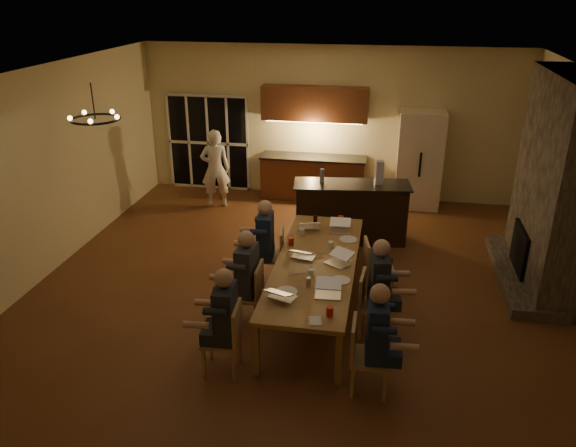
% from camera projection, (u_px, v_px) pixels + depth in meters
% --- Properties ---
extents(floor, '(9.00, 9.00, 0.00)m').
position_uv_depth(floor, '(293.00, 296.00, 8.43)').
color(floor, brown).
rests_on(floor, ground).
extents(back_wall, '(8.00, 0.04, 3.20)m').
position_uv_depth(back_wall, '(330.00, 123.00, 11.89)').
color(back_wall, beige).
rests_on(back_wall, ground).
extents(left_wall, '(0.04, 9.00, 3.20)m').
position_uv_depth(left_wall, '(32.00, 179.00, 8.47)').
color(left_wall, beige).
rests_on(left_wall, ground).
extents(ceiling, '(8.00, 9.00, 0.04)m').
position_uv_depth(ceiling, '(294.00, 77.00, 7.16)').
color(ceiling, white).
rests_on(ceiling, back_wall).
extents(french_doors, '(1.86, 0.08, 2.10)m').
position_uv_depth(french_doors, '(209.00, 143.00, 12.51)').
color(french_doors, black).
rests_on(french_doors, ground).
extents(fireplace, '(0.58, 2.50, 3.20)m').
position_uv_depth(fireplace, '(554.00, 184.00, 8.27)').
color(fireplace, '#675A51').
rests_on(fireplace, ground).
extents(kitchenette, '(2.24, 0.68, 2.40)m').
position_uv_depth(kitchenette, '(314.00, 145.00, 11.80)').
color(kitchenette, brown).
rests_on(kitchenette, ground).
extents(refrigerator, '(0.90, 0.68, 2.00)m').
position_uv_depth(refrigerator, '(420.00, 160.00, 11.47)').
color(refrigerator, beige).
rests_on(refrigerator, ground).
extents(dining_table, '(1.10, 3.30, 0.75)m').
position_uv_depth(dining_table, '(315.00, 285.00, 7.96)').
color(dining_table, '#A38241').
rests_on(dining_table, ground).
extents(bar_island, '(2.11, 0.93, 1.08)m').
position_uv_depth(bar_island, '(351.00, 212.00, 10.07)').
color(bar_island, black).
rests_on(bar_island, ground).
extents(chair_left_near, '(0.47, 0.47, 0.89)m').
position_uv_depth(chair_left_near, '(221.00, 338.00, 6.66)').
color(chair_left_near, tan).
rests_on(chair_left_near, ground).
extents(chair_left_mid, '(0.45, 0.45, 0.89)m').
position_uv_depth(chair_left_mid, '(245.00, 294.00, 7.61)').
color(chair_left_mid, tan).
rests_on(chair_left_mid, ground).
extents(chair_left_far, '(0.50, 0.50, 0.89)m').
position_uv_depth(chair_left_far, '(269.00, 256.00, 8.67)').
color(chair_left_far, tan).
rests_on(chair_left_far, ground).
extents(chair_right_near, '(0.44, 0.44, 0.89)m').
position_uv_depth(chair_right_near, '(370.00, 357.00, 6.32)').
color(chair_right_near, tan).
rests_on(chair_right_near, ground).
extents(chair_right_mid, '(0.47, 0.47, 0.89)m').
position_uv_depth(chair_right_mid, '(376.00, 306.00, 7.32)').
color(chair_right_mid, tan).
rests_on(chair_right_mid, ground).
extents(chair_right_far, '(0.51, 0.51, 0.89)m').
position_uv_depth(chair_right_far, '(379.00, 269.00, 8.27)').
color(chair_right_far, tan).
rests_on(chair_right_far, ground).
extents(person_left_near, '(0.64, 0.64, 1.38)m').
position_uv_depth(person_left_near, '(226.00, 322.00, 6.54)').
color(person_left_near, '#25282F').
rests_on(person_left_near, ground).
extents(person_right_near, '(0.63, 0.63, 1.38)m').
position_uv_depth(person_right_near, '(377.00, 339.00, 6.22)').
color(person_right_near, '#1C2A46').
rests_on(person_right_near, ground).
extents(person_left_mid, '(0.64, 0.64, 1.38)m').
position_uv_depth(person_left_mid, '(247.00, 278.00, 7.51)').
color(person_left_mid, '#35393E').
rests_on(person_left_mid, ground).
extents(person_right_mid, '(0.68, 0.68, 1.38)m').
position_uv_depth(person_right_mid, '(379.00, 288.00, 7.26)').
color(person_right_mid, '#25282F').
rests_on(person_right_mid, ground).
extents(person_left_far, '(0.64, 0.64, 1.38)m').
position_uv_depth(person_left_far, '(265.00, 243.00, 8.53)').
color(person_left_far, '#1C2A46').
rests_on(person_left_far, ground).
extents(standing_person, '(0.69, 0.56, 1.64)m').
position_uv_depth(standing_person, '(215.00, 169.00, 11.52)').
color(standing_person, white).
rests_on(standing_person, ground).
extents(chandelier, '(0.63, 0.63, 0.03)m').
position_uv_depth(chandelier, '(95.00, 119.00, 7.06)').
color(chandelier, black).
rests_on(chandelier, ceiling).
extents(laptop_a, '(0.40, 0.37, 0.23)m').
position_uv_depth(laptop_a, '(283.00, 289.00, 6.89)').
color(laptop_a, silver).
rests_on(laptop_a, dining_table).
extents(laptop_b, '(0.33, 0.30, 0.23)m').
position_uv_depth(laptop_b, '(328.00, 288.00, 6.92)').
color(laptop_b, silver).
rests_on(laptop_b, dining_table).
extents(laptop_c, '(0.37, 0.34, 0.23)m').
position_uv_depth(laptop_c, '(304.00, 250.00, 7.92)').
color(laptop_c, silver).
rests_on(laptop_c, dining_table).
extents(laptop_d, '(0.42, 0.41, 0.23)m').
position_uv_depth(laptop_d, '(337.00, 257.00, 7.71)').
color(laptop_d, silver).
rests_on(laptop_d, dining_table).
extents(laptop_e, '(0.38, 0.35, 0.23)m').
position_uv_depth(laptop_e, '(309.00, 221.00, 8.87)').
color(laptop_e, silver).
rests_on(laptop_e, dining_table).
extents(laptop_f, '(0.33, 0.29, 0.23)m').
position_uv_depth(laptop_f, '(340.00, 225.00, 8.71)').
color(laptop_f, silver).
rests_on(laptop_f, dining_table).
extents(mug_front, '(0.08, 0.08, 0.10)m').
position_uv_depth(mug_front, '(311.00, 273.00, 7.41)').
color(mug_front, white).
rests_on(mug_front, dining_table).
extents(mug_mid, '(0.08, 0.08, 0.10)m').
position_uv_depth(mug_mid, '(331.00, 245.00, 8.21)').
color(mug_mid, white).
rests_on(mug_mid, dining_table).
extents(mug_back, '(0.09, 0.09, 0.10)m').
position_uv_depth(mug_back, '(302.00, 232.00, 8.64)').
color(mug_back, white).
rests_on(mug_back, dining_table).
extents(redcup_near, '(0.08, 0.08, 0.12)m').
position_uv_depth(redcup_near, '(330.00, 312.00, 6.52)').
color(redcup_near, red).
rests_on(redcup_near, dining_table).
extents(redcup_mid, '(0.08, 0.08, 0.12)m').
position_uv_depth(redcup_mid, '(291.00, 241.00, 8.30)').
color(redcup_mid, red).
rests_on(redcup_mid, dining_table).
extents(redcup_far, '(0.10, 0.10, 0.12)m').
position_uv_depth(redcup_far, '(341.00, 219.00, 9.06)').
color(redcup_far, red).
rests_on(redcup_far, dining_table).
extents(can_silver, '(0.06, 0.06, 0.12)m').
position_uv_depth(can_silver, '(308.00, 282.00, 7.17)').
color(can_silver, '#B2B2B7').
rests_on(can_silver, dining_table).
extents(can_cola, '(0.07, 0.07, 0.12)m').
position_uv_depth(can_cola, '(315.00, 219.00, 9.09)').
color(can_cola, '#3F0F0C').
rests_on(can_cola, dining_table).
extents(can_right, '(0.07, 0.07, 0.12)m').
position_uv_depth(can_right, '(344.00, 252.00, 7.97)').
color(can_right, '#B2B2B7').
rests_on(can_right, dining_table).
extents(plate_near, '(0.25, 0.25, 0.02)m').
position_uv_depth(plate_near, '(341.00, 280.00, 7.31)').
color(plate_near, white).
rests_on(plate_near, dining_table).
extents(plate_left, '(0.28, 0.28, 0.02)m').
position_uv_depth(plate_left, '(286.00, 292.00, 7.04)').
color(plate_left, white).
rests_on(plate_left, dining_table).
extents(plate_far, '(0.27, 0.27, 0.02)m').
position_uv_depth(plate_far, '(348.00, 239.00, 8.48)').
color(plate_far, white).
rests_on(plate_far, dining_table).
extents(notepad, '(0.17, 0.22, 0.01)m').
position_uv_depth(notepad, '(315.00, 321.00, 6.44)').
color(notepad, white).
rests_on(notepad, dining_table).
extents(bar_bottle, '(0.08, 0.08, 0.24)m').
position_uv_depth(bar_bottle, '(322.00, 176.00, 9.90)').
color(bar_bottle, '#99999E').
rests_on(bar_bottle, bar_island).
extents(bar_blender, '(0.17, 0.17, 0.42)m').
position_uv_depth(bar_blender, '(379.00, 173.00, 9.77)').
color(bar_blender, silver).
rests_on(bar_blender, bar_island).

